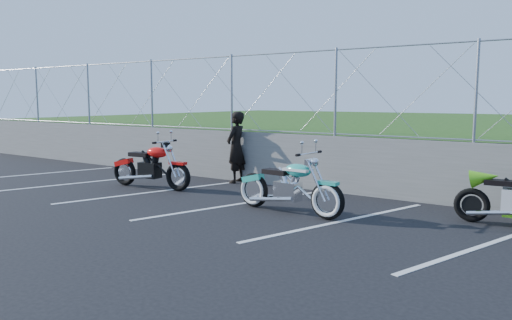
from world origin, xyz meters
The scene contains 8 objects.
ground centered at (0.00, 0.00, 0.00)m, with size 90.00×90.00×0.00m, color black.
retaining_wall centered at (0.00, 3.50, 0.65)m, with size 30.00×0.22×1.30m, color slate.
grass_field centered at (0.00, 13.50, 0.65)m, with size 30.00×20.00×1.30m, color #204612.
chain_link_fence centered at (0.00, 3.50, 2.30)m, with size 28.00×0.03×2.00m.
parking_lines centered at (1.20, 1.00, 0.00)m, with size 18.29×4.31×0.01m.
cruiser_turquoise centered at (1.31, 1.00, 0.47)m, with size 2.39×0.75×1.18m.
naked_orange centered at (-2.79, 1.35, 0.50)m, with size 2.34×0.79×1.17m.
person_standing centered at (-1.64, 3.20, 0.92)m, with size 0.67×0.44×1.83m, color black.
Camera 1 is at (6.10, -6.93, 2.16)m, focal length 35.00 mm.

